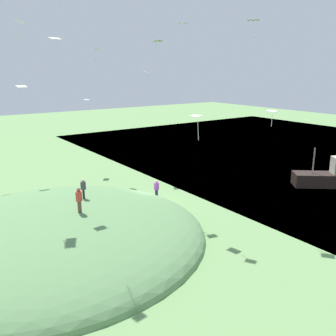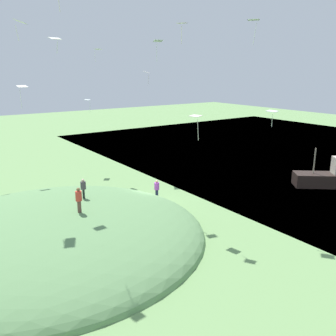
% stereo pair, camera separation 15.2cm
% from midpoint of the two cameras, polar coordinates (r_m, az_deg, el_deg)
% --- Properties ---
extents(ground_plane, '(160.00, 160.00, 0.00)m').
position_cam_midpoint_polar(ground_plane, '(34.42, -3.10, -5.37)').
color(ground_plane, '#699255').
extents(lake_water, '(53.71, 80.00, 0.40)m').
position_cam_midpoint_polar(lake_water, '(57.17, 24.72, 1.32)').
color(lake_water, slate).
rests_on(lake_water, ground_plane).
extents(grass_hill, '(22.75, 21.32, 4.65)m').
position_cam_midpoint_polar(grass_hill, '(28.30, -17.69, -10.79)').
color(grass_hill, '#5E8854').
rests_on(grass_hill, ground_plane).
extents(boat_on_lake, '(7.26, 6.41, 4.13)m').
position_cam_midpoint_polar(boat_on_lake, '(42.51, 24.16, -1.27)').
color(boat_on_lake, black).
rests_on(boat_on_lake, lake_water).
extents(person_with_child, '(0.48, 0.48, 1.83)m').
position_cam_midpoint_polar(person_with_child, '(26.29, -13.88, -4.44)').
color(person_with_child, brown).
rests_on(person_with_child, grass_hill).
extents(person_near_shore, '(0.58, 0.58, 1.60)m').
position_cam_midpoint_polar(person_near_shore, '(29.29, -13.22, -2.82)').
color(person_near_shore, black).
rests_on(person_near_shore, grass_hill).
extents(person_watching_kites, '(0.67, 0.67, 1.83)m').
position_cam_midpoint_polar(person_watching_kites, '(35.11, -1.93, -2.97)').
color(person_watching_kites, '#1F2445').
rests_on(person_watching_kites, ground_plane).
extents(kite_0, '(0.87, 0.65, 1.10)m').
position_cam_midpoint_polar(kite_0, '(27.98, -17.35, 18.64)').
color(kite_0, silver).
extents(kite_3, '(1.23, 1.33, 1.42)m').
position_cam_midpoint_polar(kite_3, '(41.53, -3.59, 14.64)').
color(kite_3, white).
extents(kite_4, '(0.78, 0.97, 1.39)m').
position_cam_midpoint_polar(kite_4, '(42.64, -11.17, 17.64)').
color(kite_4, white).
extents(kite_6, '(1.04, 1.19, 1.36)m').
position_cam_midpoint_polar(kite_6, '(27.12, -22.25, 20.30)').
color(kite_6, white).
extents(kite_7, '(0.78, 0.86, 1.42)m').
position_cam_midpoint_polar(kite_7, '(27.77, 2.01, 21.43)').
color(kite_7, white).
extents(kite_8, '(0.84, 0.67, 1.68)m').
position_cam_midpoint_polar(kite_8, '(30.98, -1.77, 18.99)').
color(kite_8, white).
extents(kite_9, '(1.01, 0.78, 2.11)m').
position_cam_midpoint_polar(kite_9, '(36.59, -22.01, 11.50)').
color(kite_9, white).
extents(kite_10, '(0.99, 1.04, 1.75)m').
position_cam_midpoint_polar(kite_10, '(29.26, 13.04, 21.36)').
color(kite_10, white).
extents(kite_12, '(1.03, 1.10, 1.59)m').
position_cam_midpoint_polar(kite_12, '(44.33, -12.64, 10.23)').
color(kite_12, white).
extents(kite_13, '(0.74, 0.95, 1.79)m').
position_cam_midpoint_polar(kite_13, '(26.60, 4.22, 7.87)').
color(kite_13, silver).
extents(kite_14, '(1.36, 1.18, 1.37)m').
position_cam_midpoint_polar(kite_14, '(31.12, 15.77, 8.47)').
color(kite_14, white).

